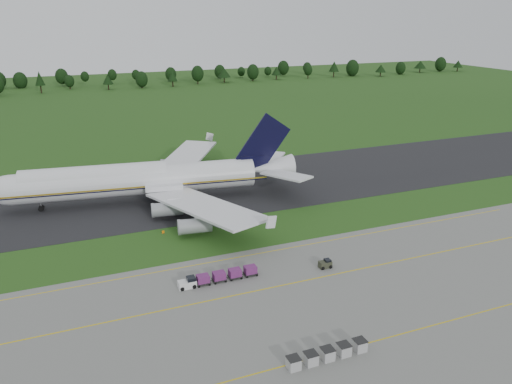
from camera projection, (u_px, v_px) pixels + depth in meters
name	position (u px, v px, depth m)	size (l,w,h in m)	color
ground	(234.00, 234.00, 100.14)	(600.00, 600.00, 0.00)	#214715
apron	(314.00, 327.00, 70.42)	(300.00, 52.00, 0.06)	slate
taxiway	(197.00, 190.00, 124.59)	(300.00, 40.00, 0.08)	black
apron_markings	(292.00, 301.00, 76.54)	(300.00, 30.20, 0.01)	gold
tree_line	(118.00, 78.00, 293.03)	(526.15, 22.67, 11.90)	black
aircraft	(143.00, 179.00, 115.29)	(70.37, 67.80, 19.69)	silver
baggage_train	(217.00, 277.00, 81.95)	(13.48, 1.72, 1.66)	silver
utility_cart	(325.00, 264.00, 86.60)	(2.19, 1.51, 1.19)	#303324
uld_row	(327.00, 354.00, 63.54)	(11.22, 1.62, 1.60)	#A8A8A8
edge_markers	(203.00, 226.00, 103.16)	(17.24, 0.30, 0.60)	orange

